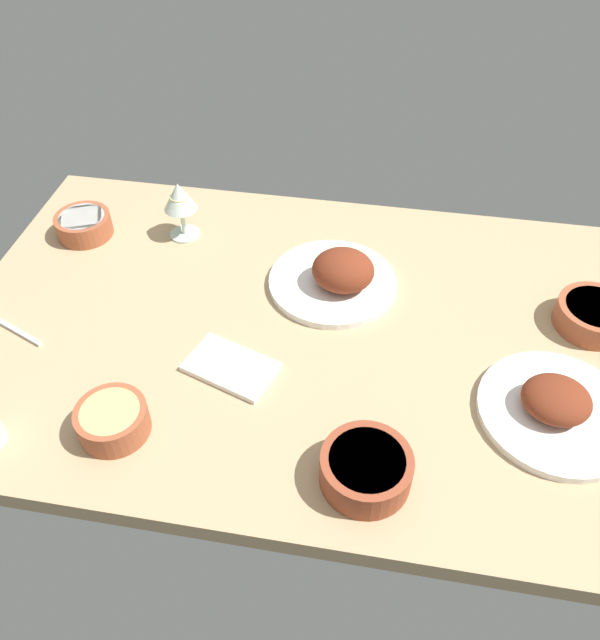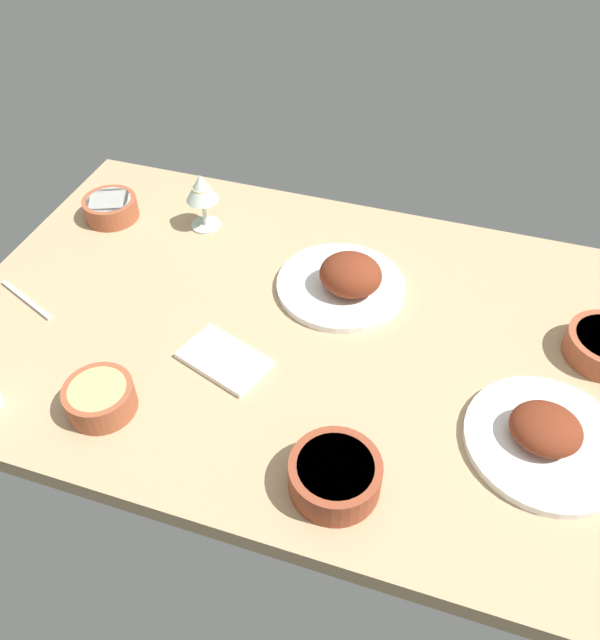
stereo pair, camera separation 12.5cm
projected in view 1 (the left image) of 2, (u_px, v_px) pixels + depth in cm
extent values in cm
cube|color=tan|center=(300.00, 334.00, 127.97)|extent=(140.00, 90.00, 4.00)
cylinder|color=white|center=(332.00, 282.00, 134.93)|extent=(27.40, 27.40, 1.60)
ellipsoid|color=maroon|center=(343.00, 270.00, 130.73)|extent=(13.07, 11.88, 8.19)
cylinder|color=white|center=(556.00, 412.00, 110.59)|extent=(27.61, 27.61, 1.60)
ellipsoid|color=maroon|center=(556.00, 400.00, 108.26)|extent=(11.96, 11.02, 5.79)
cylinder|color=#A35133|center=(594.00, 316.00, 125.18)|extent=(14.90, 14.90, 5.16)
cylinder|color=brown|center=(597.00, 308.00, 123.71)|extent=(12.21, 12.21, 1.00)
cylinder|color=#A35133|center=(113.00, 420.00, 107.03)|extent=(12.32, 12.32, 5.43)
cylinder|color=#D6BC70|center=(110.00, 413.00, 105.46)|extent=(10.10, 10.10, 1.00)
cylinder|color=brown|center=(366.00, 469.00, 99.98)|extent=(14.86, 14.86, 6.00)
cylinder|color=#4C192D|center=(367.00, 461.00, 98.21)|extent=(12.18, 12.18, 1.00)
cylinder|color=#A35133|center=(84.00, 225.00, 146.45)|extent=(12.75, 12.75, 5.09)
cylinder|color=white|center=(82.00, 218.00, 145.00)|extent=(10.46, 10.46, 1.00)
cylinder|color=silver|center=(185.00, 234.00, 147.86)|extent=(7.00, 7.00, 0.50)
cylinder|color=silver|center=(183.00, 221.00, 145.21)|extent=(1.00, 1.00, 7.00)
cone|color=silver|center=(179.00, 196.00, 140.43)|extent=(7.60, 7.60, 6.50)
cylinder|color=beige|center=(180.00, 202.00, 141.46)|extent=(4.18, 4.18, 2.80)
cube|color=white|center=(231.00, 367.00, 118.27)|extent=(19.00, 15.07, 1.20)
cube|color=silver|center=(11.00, 328.00, 125.87)|extent=(16.15, 7.38, 0.80)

